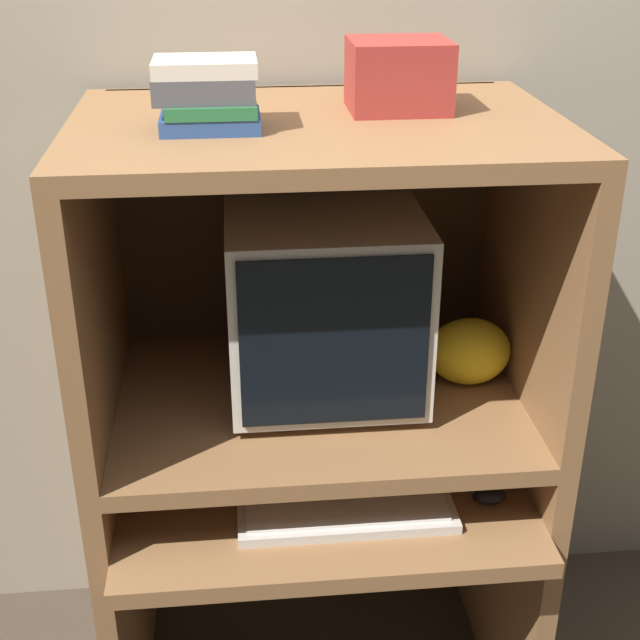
# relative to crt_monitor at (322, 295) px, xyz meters

# --- Properties ---
(wall_back) EXTENTS (6.00, 0.06, 2.60)m
(wall_back) POSITION_rel_crt_monitor_xyz_m (-0.01, 0.33, 0.29)
(wall_back) COLOR gray
(wall_back) RESTS_ON ground_plane
(desk_base) EXTENTS (0.92, 0.72, 0.65)m
(desk_base) POSITION_rel_crt_monitor_xyz_m (-0.01, -0.11, -0.61)
(desk_base) COLOR brown
(desk_base) RESTS_ON ground_plane
(desk_monitor_shelf) EXTENTS (0.92, 0.64, 0.16)m
(desk_monitor_shelf) POSITION_rel_crt_monitor_xyz_m (-0.01, -0.06, -0.24)
(desk_monitor_shelf) COLOR brown
(desk_monitor_shelf) RESTS_ON desk_base
(hutch_upper) EXTENTS (0.92, 0.64, 0.59)m
(hutch_upper) POSITION_rel_crt_monitor_xyz_m (-0.01, -0.02, 0.18)
(hutch_upper) COLOR brown
(hutch_upper) RESTS_ON desk_monitor_shelf
(crt_monitor) EXTENTS (0.39, 0.47, 0.40)m
(crt_monitor) POSITION_rel_crt_monitor_xyz_m (0.00, 0.00, 0.00)
(crt_monitor) COLOR beige
(crt_monitor) RESTS_ON desk_monitor_shelf
(keyboard) EXTENTS (0.43, 0.16, 0.03)m
(keyboard) POSITION_rel_crt_monitor_xyz_m (0.02, -0.27, -0.35)
(keyboard) COLOR beige
(keyboard) RESTS_ON desk_base
(mouse) EXTENTS (0.07, 0.05, 0.03)m
(mouse) POSITION_rel_crt_monitor_xyz_m (0.32, -0.26, -0.35)
(mouse) COLOR black
(mouse) RESTS_ON desk_base
(snack_bag) EXTENTS (0.18, 0.13, 0.15)m
(snack_bag) POSITION_rel_crt_monitor_xyz_m (0.32, -0.03, -0.13)
(snack_bag) COLOR gold
(snack_bag) RESTS_ON desk_monitor_shelf
(book_stack) EXTENTS (0.18, 0.13, 0.12)m
(book_stack) POSITION_rel_crt_monitor_xyz_m (-0.21, -0.11, 0.44)
(book_stack) COLOR navy
(book_stack) RESTS_ON hutch_upper
(storage_box) EXTENTS (0.19, 0.16, 0.13)m
(storage_box) POSITION_rel_crt_monitor_xyz_m (0.15, 0.01, 0.45)
(storage_box) COLOR maroon
(storage_box) RESTS_ON hutch_upper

